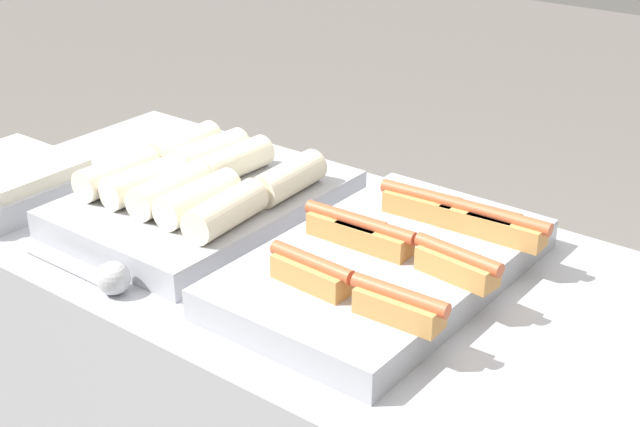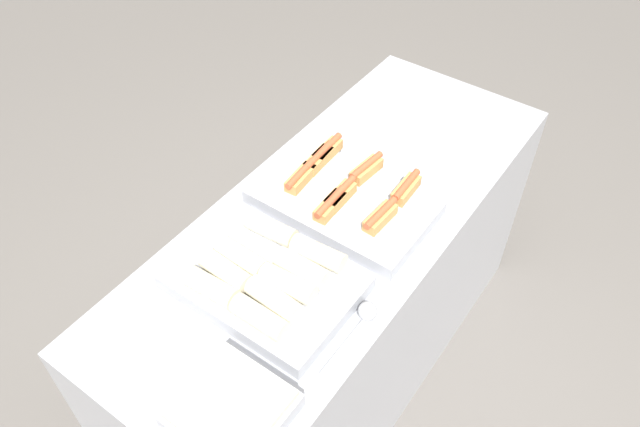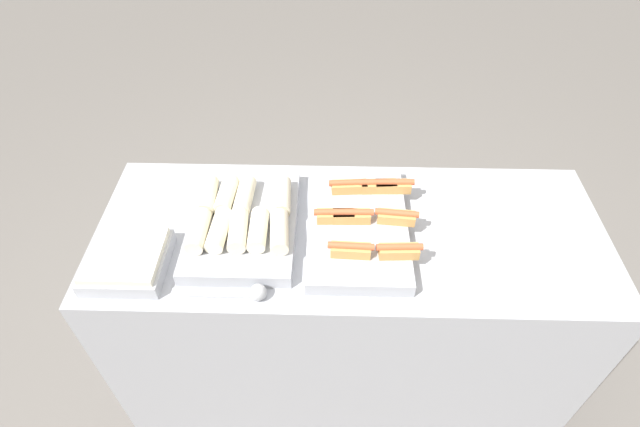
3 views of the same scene
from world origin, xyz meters
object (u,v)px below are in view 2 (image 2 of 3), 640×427
(tray_side_front, at_px, (232,409))
(serving_spoon_near, at_px, (365,315))
(tray_hotdogs, at_px, (344,198))
(tray_wraps, at_px, (266,279))

(tray_side_front, bearing_deg, serving_spoon_near, -14.41)
(serving_spoon_near, bearing_deg, tray_hotdogs, 41.46)
(tray_wraps, height_order, tray_side_front, tray_wraps)
(tray_side_front, bearing_deg, tray_wraps, 27.09)
(serving_spoon_near, bearing_deg, tray_side_front, 165.59)
(tray_hotdogs, distance_m, tray_side_front, 0.76)
(tray_hotdogs, height_order, tray_wraps, tray_wraps)
(tray_hotdogs, xyz_separation_m, tray_wraps, (-0.40, -0.01, 0.01))
(tray_hotdogs, bearing_deg, tray_side_front, -166.12)
(tray_side_front, height_order, serving_spoon_near, tray_side_front)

